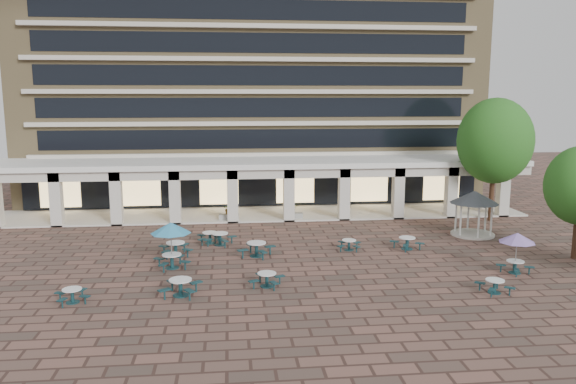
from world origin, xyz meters
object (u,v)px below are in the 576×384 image
object	(u,v)px
picnic_table_3	(495,285)
gazebo	(474,202)
picnic_table_0	(72,294)
picnic_table_1	(180,286)
planter_left	(229,213)
planter_right	(293,214)

from	to	relation	value
picnic_table_3	gazebo	distance (m)	11.82
picnic_table_0	picnic_table_1	size ratio (longest dim) A/B	0.87
gazebo	planter_left	size ratio (longest dim) A/B	2.17
picnic_table_0	picnic_table_1	distance (m)	4.88
gazebo	planter_left	bearing A→B (deg)	159.41
planter_left	planter_right	world-z (taller)	planter_left
gazebo	picnic_table_0	bearing A→B (deg)	-156.61
picnic_table_0	gazebo	xyz separation A→B (m)	(23.64, 10.23, 1.88)
picnic_table_1	picnic_table_3	bearing A→B (deg)	6.81
picnic_table_0	planter_left	distance (m)	17.91
planter_left	planter_right	distance (m)	4.89
picnic_table_0	picnic_table_1	bearing A→B (deg)	-16.50
picnic_table_0	gazebo	world-z (taller)	gazebo
planter_left	gazebo	bearing A→B (deg)	-20.59
picnic_table_1	planter_left	distance (m)	16.19
picnic_table_0	gazebo	bearing A→B (deg)	2.19
picnic_table_1	planter_left	bearing A→B (deg)	93.27
picnic_table_0	picnic_table_3	world-z (taller)	picnic_table_3
gazebo	picnic_table_3	bearing A→B (deg)	-109.02
picnic_table_3	planter_right	size ratio (longest dim) A/B	1.09
picnic_table_0	picnic_table_3	bearing A→B (deg)	-23.52
picnic_table_0	planter_left	bearing A→B (deg)	45.29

